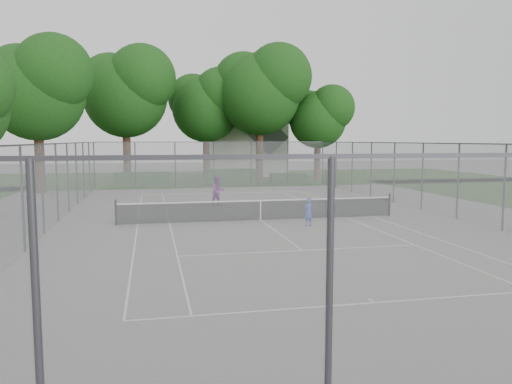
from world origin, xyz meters
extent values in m
plane|color=slate|center=(0.00, 0.00, 0.00)|extent=(120.00, 120.00, 0.00)
cube|color=#1F3F12|center=(0.00, 26.00, 0.00)|extent=(60.00, 20.00, 0.00)
cube|color=silver|center=(0.00, -11.88, 0.01)|extent=(10.97, 0.06, 0.01)
cube|color=silver|center=(0.00, 11.88, 0.01)|extent=(10.97, 0.06, 0.01)
cube|color=silver|center=(-5.49, 0.00, 0.01)|extent=(0.06, 23.77, 0.01)
cube|color=silver|center=(5.49, 0.00, 0.01)|extent=(0.06, 23.77, 0.01)
cube|color=silver|center=(-4.12, 0.00, 0.01)|extent=(0.06, 23.77, 0.01)
cube|color=silver|center=(4.12, 0.00, 0.01)|extent=(0.06, 23.77, 0.01)
cube|color=silver|center=(0.00, -6.40, 0.01)|extent=(8.23, 0.06, 0.01)
cube|color=silver|center=(0.00, 6.40, 0.01)|extent=(8.23, 0.06, 0.01)
cube|color=silver|center=(0.00, 0.00, 0.01)|extent=(0.06, 12.80, 0.01)
cube|color=silver|center=(0.00, -11.73, 0.01)|extent=(0.06, 0.30, 0.01)
cube|color=silver|center=(0.00, 11.73, 0.01)|extent=(0.06, 0.30, 0.01)
cylinder|color=black|center=(-6.39, 0.00, 0.55)|extent=(0.10, 0.10, 1.10)
cylinder|color=black|center=(6.39, 0.00, 0.55)|extent=(0.10, 0.10, 1.10)
cube|color=black|center=(0.00, 0.00, 0.45)|extent=(12.67, 0.01, 0.86)
cube|color=silver|center=(0.00, 0.00, 0.91)|extent=(12.77, 0.03, 0.06)
cube|color=silver|center=(0.00, 0.00, 0.44)|extent=(0.05, 0.02, 0.88)
cylinder|color=#38383D|center=(-9.00, 17.00, 1.75)|extent=(0.08, 0.08, 3.50)
cylinder|color=#38383D|center=(9.00, 17.00, 1.75)|extent=(0.08, 0.08, 3.50)
cube|color=slate|center=(0.00, 17.00, 1.75)|extent=(18.00, 0.02, 3.50)
cube|color=slate|center=(-9.00, 0.00, 1.75)|extent=(0.02, 34.00, 3.50)
cube|color=slate|center=(9.00, 0.00, 1.75)|extent=(0.02, 34.00, 3.50)
cube|color=#38383D|center=(0.00, 17.00, 3.50)|extent=(18.00, 0.05, 0.05)
cube|color=#38383D|center=(-9.00, 0.00, 3.50)|extent=(0.05, 34.00, 0.05)
cube|color=#38383D|center=(9.00, 0.00, 3.50)|extent=(0.05, 34.00, 0.05)
cylinder|color=#372014|center=(-6.79, 21.51, 2.44)|extent=(0.66, 0.66, 4.88)
sphere|color=#10370F|center=(-6.79, 21.51, 7.31)|extent=(6.94, 6.94, 6.94)
sphere|color=#10370F|center=(-5.41, 20.47, 8.69)|extent=(5.55, 5.55, 5.55)
sphere|color=#10370F|center=(-8.01, 22.37, 8.35)|extent=(5.20, 5.20, 5.20)
cylinder|color=#372014|center=(0.24, 24.47, 2.18)|extent=(0.63, 0.63, 4.36)
sphere|color=#10370F|center=(0.24, 24.47, 6.53)|extent=(6.20, 6.20, 6.20)
sphere|color=#10370F|center=(1.48, 23.54, 7.76)|extent=(4.96, 4.96, 4.96)
sphere|color=#10370F|center=(-0.84, 25.24, 7.45)|extent=(4.65, 4.65, 4.65)
cylinder|color=#372014|center=(4.80, 22.08, 2.57)|extent=(0.67, 0.67, 5.15)
sphere|color=#10370F|center=(4.80, 22.08, 7.71)|extent=(7.32, 7.32, 7.32)
sphere|color=#10370F|center=(6.26, 20.98, 9.18)|extent=(5.86, 5.86, 5.86)
sphere|color=#10370F|center=(3.52, 22.99, 8.81)|extent=(5.49, 5.49, 5.49)
cylinder|color=#372014|center=(10.24, 21.91, 1.84)|extent=(0.60, 0.60, 3.67)
sphere|color=#10370F|center=(10.24, 21.91, 5.50)|extent=(5.23, 5.23, 5.23)
sphere|color=#10370F|center=(11.28, 21.12, 6.55)|extent=(4.18, 4.18, 4.18)
sphere|color=#10370F|center=(9.32, 22.56, 6.29)|extent=(3.92, 3.92, 3.92)
cylinder|color=#372014|center=(-12.37, 14.84, 2.28)|extent=(0.64, 0.64, 4.56)
sphere|color=#10370F|center=(-12.37, 14.84, 6.84)|extent=(6.49, 6.49, 6.49)
sphere|color=#10370F|center=(-11.07, 13.87, 8.13)|extent=(5.19, 5.19, 5.19)
sphere|color=#10370F|center=(-13.50, 15.65, 7.81)|extent=(4.87, 4.87, 4.87)
cube|color=#163F14|center=(-5.55, 18.63, 0.54)|extent=(4.34, 1.30, 1.09)
cube|color=#163F14|center=(1.68, 18.75, 0.63)|extent=(4.02, 1.15, 1.26)
cube|color=#163F14|center=(6.38, 18.11, 0.44)|extent=(2.95, 1.08, 0.89)
cube|color=beige|center=(4.80, 29.17, 2.92)|extent=(7.79, 5.85, 5.85)
cube|color=#505055|center=(4.80, 29.17, 5.85)|extent=(7.72, 6.04, 7.72)
imported|color=#2F49B0|center=(1.68, -1.86, 0.60)|extent=(0.51, 0.44, 1.19)
imported|color=#782A7E|center=(-1.25, 5.24, 0.84)|extent=(0.97, 0.86, 1.67)
camera|label=1|loc=(-4.89, -22.03, 3.67)|focal=35.00mm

